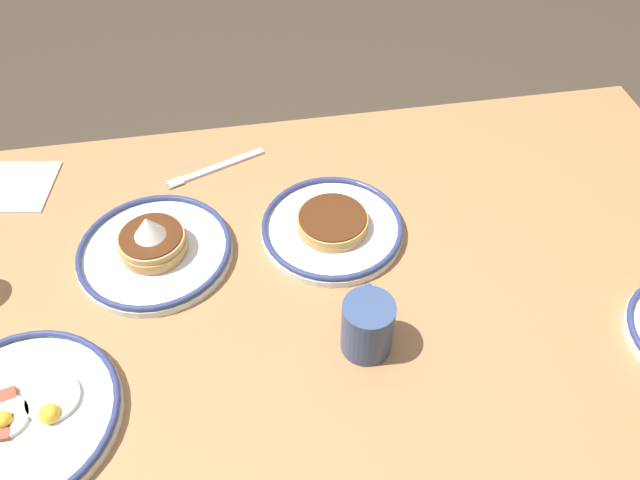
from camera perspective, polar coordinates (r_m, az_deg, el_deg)
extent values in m
plane|color=#403529|center=(1.70, 1.28, -18.98)|extent=(6.00, 6.00, 0.00)
cube|color=#9C7046|center=(1.07, 1.93, -3.47)|extent=(1.45, 0.84, 0.05)
cylinder|color=brown|center=(1.75, 20.27, 0.01)|extent=(0.06, 0.06, 0.70)
cylinder|color=brown|center=(1.63, -23.31, -5.58)|extent=(0.06, 0.06, 0.70)
cylinder|color=white|center=(1.10, 1.11, 0.92)|extent=(0.25, 0.25, 0.01)
torus|color=navy|center=(1.10, 1.12, 1.35)|extent=(0.25, 0.25, 0.01)
cylinder|color=tan|center=(1.10, 1.12, 1.39)|extent=(0.13, 0.13, 0.01)
cylinder|color=gold|center=(1.09, 1.13, 1.83)|extent=(0.12, 0.12, 0.01)
cylinder|color=#4C2814|center=(1.08, 1.14, 2.10)|extent=(0.12, 0.12, 0.00)
cylinder|color=white|center=(1.10, -14.74, -1.18)|extent=(0.26, 0.26, 0.01)
torus|color=navy|center=(1.10, -14.86, -0.76)|extent=(0.26, 0.26, 0.01)
cylinder|color=tan|center=(1.09, -14.87, -0.73)|extent=(0.11, 0.11, 0.01)
cylinder|color=#CD9348|center=(1.09, -14.99, -0.31)|extent=(0.12, 0.12, 0.01)
cylinder|color=tan|center=(1.08, -15.12, 0.12)|extent=(0.11, 0.11, 0.01)
cylinder|color=#4C2814|center=(1.07, -15.19, 0.39)|extent=(0.10, 0.10, 0.00)
cone|color=white|center=(1.06, -15.42, 1.17)|extent=(0.05, 0.05, 0.04)
cylinder|color=white|center=(0.99, -25.60, -14.50)|extent=(0.28, 0.28, 0.01)
torus|color=navy|center=(0.98, -25.83, -14.16)|extent=(0.28, 0.28, 0.01)
cylinder|color=white|center=(0.97, -23.14, -13.12)|extent=(0.07, 0.07, 0.01)
sphere|color=yellow|center=(0.96, -23.43, -14.32)|extent=(0.03, 0.03, 0.03)
cylinder|color=white|center=(0.99, -26.76, -14.28)|extent=(0.06, 0.06, 0.01)
sphere|color=yellow|center=(0.98, -26.93, -14.41)|extent=(0.02, 0.02, 0.02)
cylinder|color=#334772|center=(0.93, 4.35, -7.88)|extent=(0.08, 0.08, 0.10)
torus|color=#334772|center=(0.95, 4.38, -5.95)|extent=(0.03, 0.07, 0.07)
cylinder|color=brown|center=(0.90, 4.46, -6.75)|extent=(0.07, 0.07, 0.01)
cube|color=white|center=(1.33, -26.22, 4.42)|extent=(0.17, 0.16, 0.00)
cube|color=silver|center=(1.25, -9.34, 6.56)|extent=(0.19, 0.08, 0.01)
cube|color=silver|center=(1.23, -13.28, 5.34)|extent=(0.03, 0.01, 0.00)
cube|color=silver|center=(1.23, -13.18, 5.19)|extent=(0.03, 0.01, 0.00)
cube|color=silver|center=(1.23, -13.08, 5.02)|extent=(0.03, 0.01, 0.00)
cube|color=silver|center=(1.22, -12.97, 4.86)|extent=(0.03, 0.01, 0.00)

